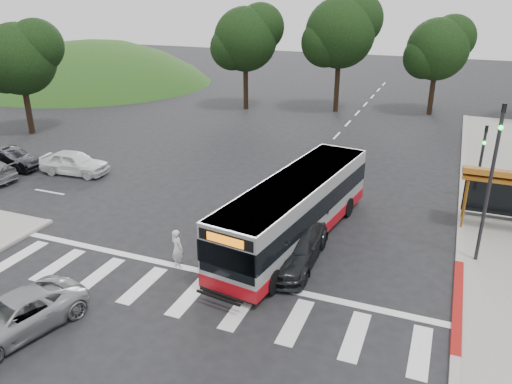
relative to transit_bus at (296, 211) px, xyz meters
The scene contains 19 objects.
ground 2.68m from the transit_bus, 164.58° to the right, with size 140.00×140.00×0.00m, color black.
sidewalk_east 11.58m from the transit_bus, 40.03° to the left, with size 4.00×40.00×0.12m, color gray.
curb_east 10.14m from the transit_bus, 47.38° to the left, with size 0.30×40.00×0.15m, color #9E9991.
curb_east_red 7.41m from the transit_bus, 20.95° to the right, with size 0.32×6.00×0.15m, color maroon.
hillside_nw 45.12m from the transit_bus, 139.32° to the left, with size 44.00×44.00×10.00m, color #223F14.
crosswalk_ladder 6.18m from the transit_bus, 111.39° to the right, with size 18.00×2.60×0.01m, color silver.
bus_shelter 9.75m from the transit_bus, 27.60° to the left, with size 4.20×1.60×2.86m.
traffic_signal_ne_tall 7.85m from the transit_bus, ahead, with size 0.18×0.37×6.50m.
traffic_signal_ne_short 10.87m from the transit_bus, 46.80° to the left, with size 0.18×0.37×4.00m.
tree_north_a 26.37m from the transit_bus, 99.17° to the left, with size 6.60×6.15×10.17m.
tree_north_b 28.05m from the transit_bus, 81.96° to the left, with size 5.72×5.33×8.43m.
tree_north_c 26.85m from the transit_bus, 117.32° to the left, with size 6.16×5.74×9.30m.
tree_west_a 26.26m from the transit_bus, 158.60° to the left, with size 5.72×5.33×8.43m.
transit_bus is the anchor object (origin of this frame).
pedestrian 5.38m from the transit_bus, 132.91° to the right, with size 0.59×0.39×1.63m, color silver.
dark_sedan 2.02m from the transit_bus, 74.55° to the right, with size 2.06×5.07×1.47m, color black.
silver_suv_south 11.44m from the transit_bus, 123.98° to the right, with size 2.08×4.52×1.26m, color #9D9FA2.
west_car_white 15.22m from the transit_bus, 167.56° to the left, with size 1.68×4.17×1.42m, color white.
west_car_black 19.31m from the transit_bus, behind, with size 1.37×3.93×1.30m, color black.
Camera 1 is at (7.88, -18.28, 10.29)m, focal length 35.00 mm.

